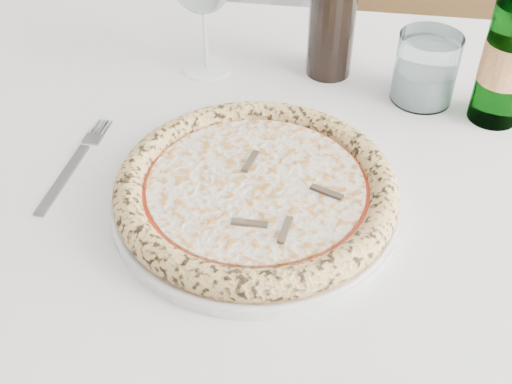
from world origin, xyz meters
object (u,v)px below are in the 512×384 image
Objects in this scene: plate at (256,199)px; beer_bottle at (511,50)px; dining_table at (274,203)px; pizza at (256,188)px; tumbler at (425,73)px; chair_far at (392,27)px.

beer_bottle is at bearing 43.15° from plate.
plate is at bearing -136.85° from beer_bottle.
beer_bottle is (0.27, 0.16, 0.19)m from dining_table.
tumbler is at bearing 58.15° from pizza.
chair_far is at bearing 104.16° from beer_bottle.
beer_bottle is (0.27, 0.26, 0.10)m from plate.
dining_table is 5.89× the size of beer_bottle.
dining_table is 4.66× the size of pizza.
dining_table is at bearing 89.99° from pizza.
tumbler is (0.18, 0.28, 0.02)m from pizza.
chair_far is at bearing 83.68° from pizza.
beer_bottle is at bearing 43.15° from pizza.
pizza is 3.34× the size of tumbler.
chair_far is 0.77m from beer_bottle.
plate is 1.30× the size of beer_bottle.
pizza is 0.39m from beer_bottle.
beer_bottle reaches higher than dining_table.
plate is (-0.10, -0.94, 0.23)m from chair_far.
chair_far is (0.10, 0.84, -0.14)m from dining_table.
beer_bottle is at bearing 29.84° from dining_table.
chair_far reaches higher than pizza.
chair_far is 0.97m from plate.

